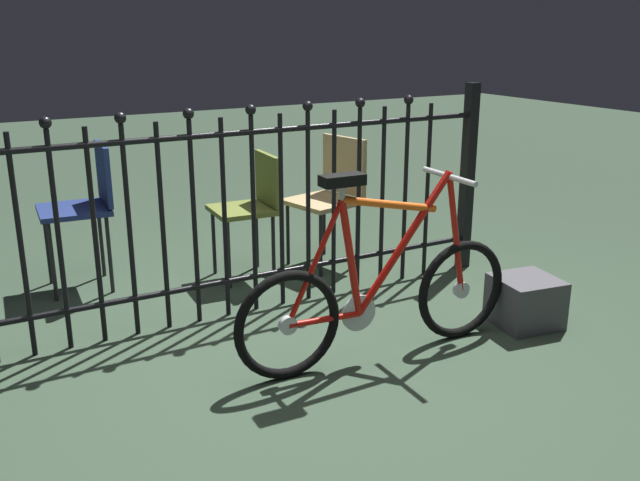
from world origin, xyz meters
The scene contains 7 objects.
ground_plane centered at (0.00, 0.00, 0.00)m, with size 20.00×20.00×0.00m, color #324533.
iron_fence centered at (-0.08, 0.83, 0.61)m, with size 3.28×0.07×1.21m.
bicycle centered at (0.37, -0.01, 0.32)m, with size 1.49×0.40×0.92m.
chair_tan centered at (0.88, 1.32, 0.51)m, with size 0.49×0.49×0.85m.
chair_navy centered at (-0.63, 1.65, 0.55)m, with size 0.43×0.43×0.88m.
chair_olive centered at (0.31, 1.34, 0.49)m, with size 0.39×0.39×0.79m.
display_crate centered at (1.27, -0.08, 0.13)m, with size 0.32×0.32×0.26m, color #4C4C51.
Camera 1 is at (-1.41, -2.59, 1.56)m, focal length 39.45 mm.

